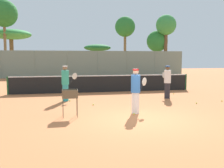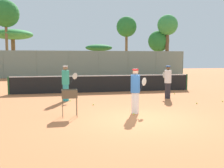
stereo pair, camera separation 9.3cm
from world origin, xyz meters
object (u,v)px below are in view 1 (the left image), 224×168
Objects in this scene: tennis_net at (103,83)px; ball_cart at (70,96)px; player_white_outfit at (65,83)px; player_red_cap at (136,90)px; player_yellow_shirt at (167,81)px.

tennis_net reaches higher than ball_cart.
player_white_outfit is 4.35m from player_red_cap.
tennis_net is at bearing 58.47° from player_red_cap.
player_yellow_shirt is 6.31m from ball_cart.
tennis_net is 4.35m from player_yellow_shirt.
ball_cart is at bearing -117.01° from player_white_outfit.
player_red_cap is 1.00× the size of player_yellow_shirt.
player_red_cap is at bearing 139.03° from player_yellow_shirt.
tennis_net is 7.04m from ball_cart.
player_red_cap is at bearing -81.31° from player_white_outfit.
ball_cart is (0.03, -3.62, -0.15)m from player_white_outfit.
player_white_outfit is 1.76× the size of ball_cart.
player_yellow_shirt reaches higher than ball_cart.
player_white_outfit reaches higher than player_red_cap.
player_yellow_shirt is (2.77, 3.30, 0.00)m from player_red_cap.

